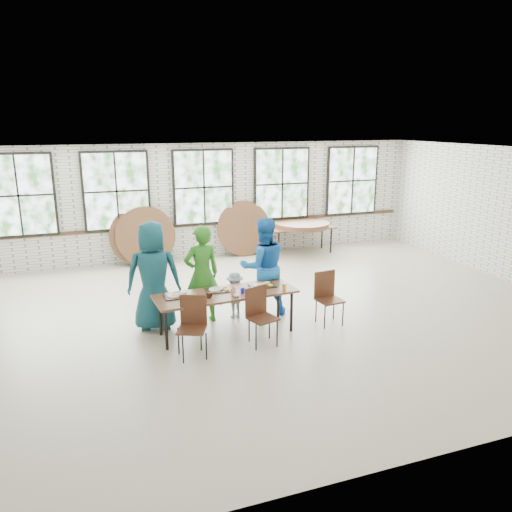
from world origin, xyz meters
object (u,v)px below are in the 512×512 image
(dining_table, at_px, (226,295))
(storage_table, at_px, (301,229))
(chair_near_left, at_px, (193,321))
(chair_near_right, at_px, (259,311))

(dining_table, height_order, storage_table, same)
(chair_near_left, height_order, storage_table, chair_near_left)
(dining_table, xyz_separation_m, chair_near_right, (0.41, -0.53, -0.13))
(dining_table, xyz_separation_m, storage_table, (3.48, 4.52, -0.00))
(chair_near_right, xyz_separation_m, storage_table, (3.08, 5.05, 0.13))
(storage_table, bearing_deg, chair_near_right, -121.13)
(dining_table, relative_size, chair_near_right, 2.58)
(dining_table, bearing_deg, storage_table, 48.59)
(dining_table, relative_size, chair_near_left, 2.58)
(dining_table, height_order, chair_near_left, chair_near_left)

